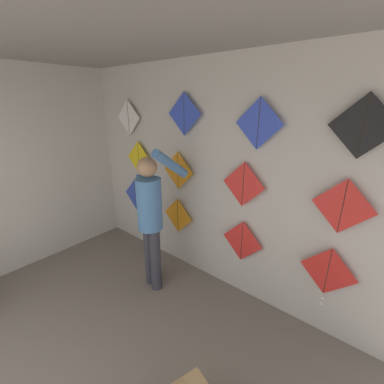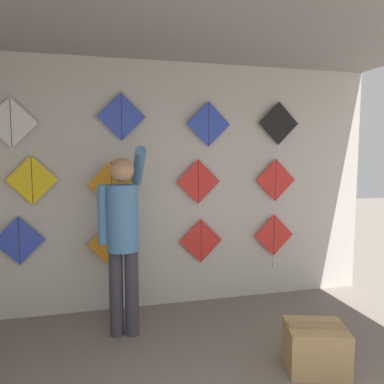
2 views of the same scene
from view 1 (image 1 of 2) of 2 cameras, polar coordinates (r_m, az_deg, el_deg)
name	(u,v)px [view 1 (image 1 of 2)]	position (r m, az deg, el deg)	size (l,w,h in m)	color
back_panel	(214,179)	(3.20, 4.96, 2.82)	(5.26, 0.06, 2.80)	beige
ceiling_slab	(38,6)	(1.96, -31.09, 31.91)	(5.26, 4.29, 0.04)	gray
shopkeeper	(151,213)	(3.15, -9.16, -4.69)	(0.46, 0.61, 1.84)	#383842
kite_0	(136,195)	(4.30, -12.42, -0.64)	(0.52, 0.01, 0.52)	blue
kite_1	(178,216)	(3.68, -3.16, -5.28)	(0.52, 0.01, 0.52)	orange
kite_2	(242,241)	(3.16, 11.03, -10.65)	(0.52, 0.01, 0.52)	red
kite_3	(327,274)	(2.92, 27.85, -15.80)	(0.52, 0.04, 0.65)	red
kite_4	(139,158)	(4.01, -11.73, 7.36)	(0.52, 0.01, 0.52)	yellow
kite_5	(178,171)	(3.44, -3.11, 4.75)	(0.52, 0.01, 0.52)	orange
kite_6	(243,185)	(2.89, 11.33, 1.63)	(0.52, 0.01, 0.52)	red
kite_7	(343,207)	(2.60, 30.48, -2.83)	(0.52, 0.01, 0.52)	red
kite_8	(129,118)	(4.07, -13.93, 15.75)	(0.52, 0.01, 0.52)	white
kite_9	(184,114)	(3.25, -1.75, 16.94)	(0.52, 0.01, 0.52)	blue
kite_10	(259,124)	(2.71, 14.59, 14.49)	(0.52, 0.01, 0.52)	blue
kite_11	(363,126)	(2.45, 33.81, 12.03)	(0.52, 0.01, 0.52)	black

